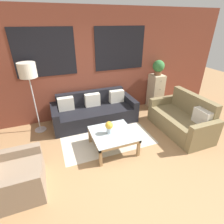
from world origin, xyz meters
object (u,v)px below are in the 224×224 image
at_px(couch_dark, 94,112).
at_px(settee_vintage, 182,120).
at_px(floor_lamp, 28,73).
at_px(coffee_table, 113,135).
at_px(drawer_cabinet, 155,91).
at_px(armchair_corner, 14,178).
at_px(potted_plant, 158,67).
at_px(flower_vase, 109,127).

bearing_deg(couch_dark, settee_vintage, -33.17).
bearing_deg(floor_lamp, coffee_table, -42.32).
relative_size(floor_lamp, drawer_cabinet, 1.63).
xyz_separation_m(armchair_corner, floor_lamp, (0.38, 1.76, 1.18)).
height_order(coffee_table, drawer_cabinet, drawer_cabinet).
distance_m(coffee_table, potted_plant, 2.65).
height_order(coffee_table, floor_lamp, floor_lamp).
bearing_deg(drawer_cabinet, coffee_table, -143.54).
xyz_separation_m(settee_vintage, armchair_corner, (-3.67, -0.48, -0.03)).
height_order(couch_dark, floor_lamp, floor_lamp).
height_order(drawer_cabinet, potted_plant, potted_plant).
bearing_deg(armchair_corner, settee_vintage, 7.39).
distance_m(potted_plant, flower_vase, 2.62).
bearing_deg(floor_lamp, settee_vintage, -21.25).
distance_m(couch_dark, flower_vase, 1.28).
height_order(floor_lamp, flower_vase, floor_lamp).
bearing_deg(potted_plant, couch_dark, -174.36).
relative_size(settee_vintage, coffee_table, 1.85).
bearing_deg(coffee_table, armchair_corner, -166.75).
height_order(floor_lamp, potted_plant, floor_lamp).
height_order(armchair_corner, potted_plant, potted_plant).
xyz_separation_m(floor_lamp, drawer_cabinet, (3.44, 0.15, -0.94)).
xyz_separation_m(settee_vintage, floor_lamp, (-3.29, 1.28, 1.15)).
xyz_separation_m(settee_vintage, potted_plant, (0.15, 1.43, 0.97)).
xyz_separation_m(couch_dark, drawer_cabinet, (2.03, 0.20, 0.23)).
height_order(couch_dark, settee_vintage, settee_vintage).
bearing_deg(drawer_cabinet, couch_dark, -174.36).
bearing_deg(coffee_table, flower_vase, 162.88).
xyz_separation_m(drawer_cabinet, potted_plant, (-0.00, 0.00, 0.76)).
bearing_deg(settee_vintage, armchair_corner, -172.61).
relative_size(floor_lamp, potted_plant, 3.90).
relative_size(coffee_table, flower_vase, 3.28).
bearing_deg(armchair_corner, coffee_table, 13.25).
bearing_deg(settee_vintage, potted_plant, 83.84).
relative_size(couch_dark, settee_vintage, 1.36).
distance_m(floor_lamp, potted_plant, 3.45).
relative_size(coffee_table, floor_lamp, 0.52).
distance_m(coffee_table, floor_lamp, 2.26).
bearing_deg(armchair_corner, floor_lamp, 77.72).
bearing_deg(coffee_table, settee_vintage, 1.37).
distance_m(floor_lamp, drawer_cabinet, 3.57).
bearing_deg(flower_vase, drawer_cabinet, 35.09).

